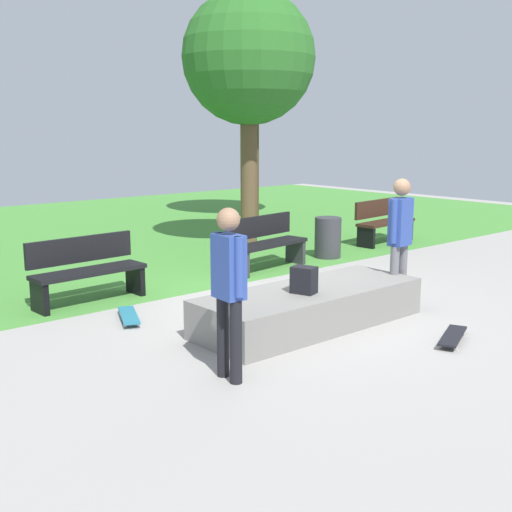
# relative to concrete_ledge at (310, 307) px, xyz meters

# --- Properties ---
(ground_plane) EXTENTS (28.00, 28.00, 0.00)m
(ground_plane) POSITION_rel_concrete_ledge_xyz_m (0.53, 0.83, -0.23)
(ground_plane) COLOR #9E9993
(grass_lawn) EXTENTS (26.60, 12.60, 0.01)m
(grass_lawn) POSITION_rel_concrete_ledge_xyz_m (0.53, 8.53, -0.23)
(grass_lawn) COLOR #478C38
(grass_lawn) RESTS_ON ground_plane
(concrete_ledge) EXTENTS (2.99, 1.10, 0.47)m
(concrete_ledge) POSITION_rel_concrete_ledge_xyz_m (0.00, 0.00, 0.00)
(concrete_ledge) COLOR gray
(concrete_ledge) RESTS_ON ground_plane
(backpack_on_ledge) EXTENTS (0.28, 0.33, 0.32)m
(backpack_on_ledge) POSITION_rel_concrete_ledge_xyz_m (-0.22, -0.10, 0.39)
(backpack_on_ledge) COLOR black
(backpack_on_ledge) RESTS_ON concrete_ledge
(skater_performing_trick) EXTENTS (0.22, 0.43, 1.67)m
(skater_performing_trick) POSITION_rel_concrete_ledge_xyz_m (-1.84, -0.73, 0.74)
(skater_performing_trick) COLOR black
(skater_performing_trick) RESTS_ON ground_plane
(skater_watching) EXTENTS (0.43, 0.24, 1.74)m
(skater_watching) POSITION_rel_concrete_ledge_xyz_m (1.52, -0.16, 0.79)
(skater_watching) COLOR slate
(skater_watching) RESTS_ON ground_plane
(skateboard_by_ledge) EXTENTS (0.81, 0.50, 0.08)m
(skateboard_by_ledge) POSITION_rel_concrete_ledge_xyz_m (0.79, -1.49, -0.17)
(skateboard_by_ledge) COLOR black
(skateboard_by_ledge) RESTS_ON ground_plane
(skateboard_spare) EXTENTS (0.50, 0.81, 0.08)m
(skateboard_spare) POSITION_rel_concrete_ledge_xyz_m (-1.60, 1.63, -0.17)
(skateboard_spare) COLOR teal
(skateboard_spare) RESTS_ON ground_plane
(park_bench_by_oak) EXTENTS (1.65, 0.68, 0.91)m
(park_bench_by_oak) POSITION_rel_concrete_ledge_xyz_m (1.72, 2.79, 0.25)
(park_bench_by_oak) COLOR black
(park_bench_by_oak) RESTS_ON ground_plane
(park_bench_near_path) EXTENTS (1.64, 0.64, 0.91)m
(park_bench_near_path) POSITION_rel_concrete_ledge_xyz_m (5.32, 3.12, 0.25)
(park_bench_near_path) COLOR #331E14
(park_bench_near_path) RESTS_ON ground_plane
(park_bench_far_left) EXTENTS (1.62, 0.56, 0.91)m
(park_bench_far_left) POSITION_rel_concrete_ledge_xyz_m (-1.59, 2.77, 0.25)
(park_bench_far_left) COLOR black
(park_bench_far_left) RESTS_ON ground_plane
(tree_young_birch) EXTENTS (2.62, 2.62, 5.05)m
(tree_young_birch) POSITION_rel_concrete_ledge_xyz_m (2.94, 4.69, 3.47)
(tree_young_birch) COLOR brown
(tree_young_birch) RESTS_ON grass_lawn
(tree_tall_oak) EXTENTS (3.03, 3.03, 5.73)m
(tree_tall_oak) POSITION_rel_concrete_ledge_xyz_m (5.75, 7.91, 3.94)
(tree_tall_oak) COLOR #4C3823
(tree_tall_oak) RESTS_ON grass_lawn
(trash_bin) EXTENTS (0.49, 0.49, 0.76)m
(trash_bin) POSITION_rel_concrete_ledge_xyz_m (3.28, 2.80, 0.15)
(trash_bin) COLOR #333338
(trash_bin) RESTS_ON ground_plane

